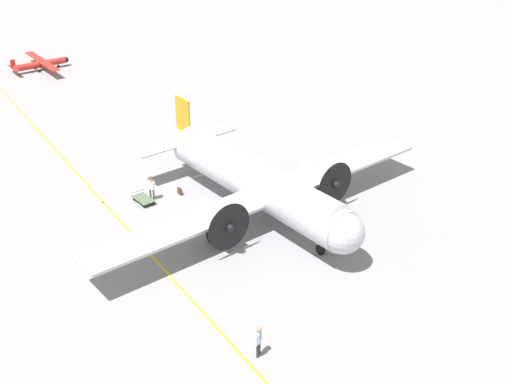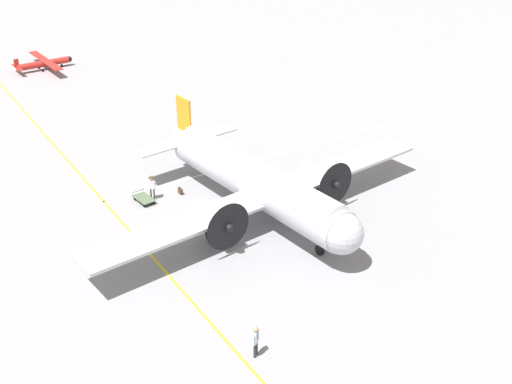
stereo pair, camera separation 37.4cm
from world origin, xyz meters
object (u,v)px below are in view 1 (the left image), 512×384
Objects in this scene: airliner_main at (260,184)px; light_aircraft_distant at (41,64)px; crew_foreground at (258,338)px; passenger_boarding at (151,186)px; suitcase_near_door at (180,191)px; baggage_cart at (143,199)px.

light_aircraft_distant is at bearing 177.81° from airliner_main.
crew_foreground is 18.12m from passenger_boarding.
suitcase_near_door is at bearing -93.88° from light_aircraft_distant.
airliner_main is 42.04m from light_aircraft_distant.
airliner_main is 52.64× the size of suitcase_near_door.
airliner_main is 7.21m from suitcase_near_door.
airliner_main is 14.77× the size of crew_foreground.
crew_foreground is 1.01× the size of passenger_boarding.
passenger_boarding is 0.98× the size of baggage_cart.
suitcase_near_door is (0.37, 2.06, -0.91)m from passenger_boarding.
light_aircraft_distant reaches higher than baggage_cart.
airliner_main reaches higher than suitcase_near_door.
passenger_boarding is 1.13m from baggage_cart.
suitcase_near_door is 2.80m from baggage_cart.
crew_foreground is (11.55, -7.70, -1.49)m from airliner_main.
light_aircraft_distant is at bearing -131.16° from crew_foreground.
suitcase_near_door is at bearing 77.01° from baggage_cart.
crew_foreground is 3.57× the size of suitcase_near_door.
crew_foreground is at bearing -48.92° from passenger_boarding.
passenger_boarding is (-6.40, -5.22, -1.47)m from airliner_main.
light_aircraft_distant is (-35.88, 0.45, 0.54)m from suitcase_near_door.
suitcase_near_door is (-17.58, 4.55, -0.89)m from crew_foreground.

